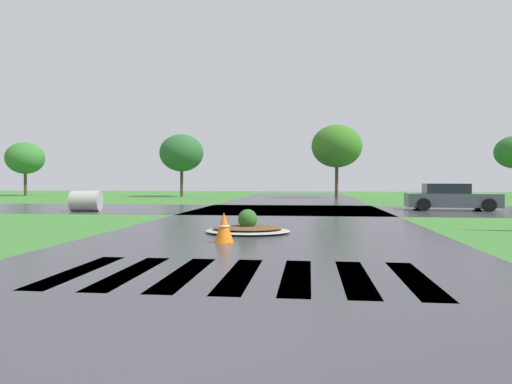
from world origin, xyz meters
name	(u,v)px	position (x,y,z in m)	size (l,w,h in m)	color
ground_plane	(164,384)	(0.00, 0.00, -0.05)	(120.00, 120.00, 0.10)	#38722D
asphalt_roadway	(271,232)	(0.00, 10.00, 0.00)	(9.49, 80.00, 0.01)	#35353A
asphalt_cross_road	(288,210)	(0.00, 20.39, 0.00)	(90.00, 8.54, 0.01)	#35353A
crosswalk_stripes	(240,275)	(0.00, 3.87, 0.00)	(5.85, 2.82, 0.01)	white
median_island	(248,228)	(-0.66, 9.75, 0.14)	(2.44, 2.04, 0.68)	#9E9B93
car_white_sedan	(450,198)	(8.15, 20.93, 0.63)	(4.50, 2.34, 1.34)	#4C545B
drainage_pipe_stack	(86,201)	(-9.67, 17.99, 0.50)	(1.48, 1.16, 1.00)	#9E9B93
traffic_cone	(224,228)	(-0.95, 7.61, 0.36)	(0.47, 0.47, 0.73)	orange
background_treeline	(249,152)	(-4.29, 37.95, 4.06)	(48.45, 6.03, 6.25)	#4C3823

